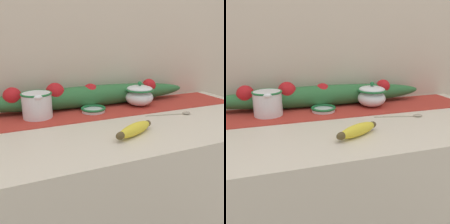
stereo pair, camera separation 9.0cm
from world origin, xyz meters
TOP-DOWN VIEW (x-y plane):
  - back_wall at (0.00, 0.32)m, footprint 2.25×0.04m
  - table_runner at (0.00, 0.17)m, footprint 1.33×0.25m
  - cream_pitcher at (-0.25, 0.17)m, footprint 0.12×0.14m
  - sugar_bowl at (0.21, 0.17)m, footprint 0.13×0.13m
  - small_dish at (-0.02, 0.15)m, footprint 0.11×0.11m
  - banana at (0.02, -0.14)m, footprint 0.17×0.11m
  - spoon at (0.31, -0.02)m, footprint 0.19×0.06m
  - poinsettia_garland at (-0.01, 0.24)m, footprint 1.00×0.10m

SIDE VIEW (x-z plane):
  - table_runner at x=0.00m, z-range 0.93..0.94m
  - spoon at x=0.31m, z-range 0.93..0.94m
  - small_dish at x=-0.02m, z-range 0.94..0.96m
  - banana at x=0.02m, z-range 0.93..0.97m
  - sugar_bowl at x=0.21m, z-range 0.93..1.04m
  - poinsettia_garland at x=-0.01m, z-range 0.93..1.05m
  - cream_pitcher at x=-0.25m, z-range 0.94..1.04m
  - back_wall at x=0.00m, z-range 0.00..2.40m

